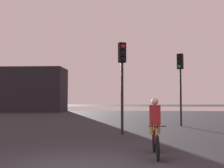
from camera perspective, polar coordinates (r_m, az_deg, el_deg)
name	(u,v)px	position (r m, az deg, el deg)	size (l,w,h in m)	color
water_strip	(118,108)	(39.95, 1.47, -5.57)	(80.00, 16.00, 0.01)	#9E937F
distant_building	(25,90)	(32.33, -19.32, -1.25)	(9.76, 4.00, 5.28)	black
traffic_light_far_right	(180,75)	(15.13, 15.34, 1.90)	(0.40, 0.42, 4.22)	black
traffic_light_center	(122,70)	(11.29, 2.33, 3.21)	(0.38, 0.40, 4.13)	black
cyclist	(155,126)	(7.26, 9.83, -9.47)	(0.46, 1.71, 1.62)	black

